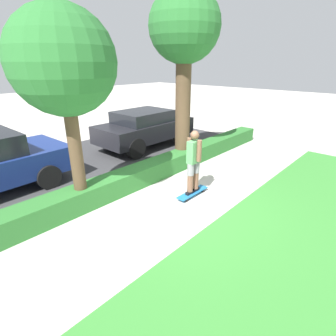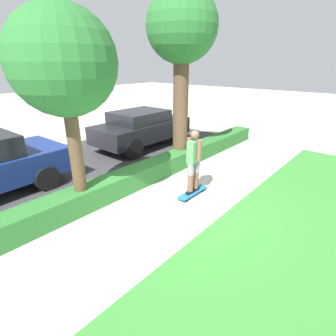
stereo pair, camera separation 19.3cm
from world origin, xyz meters
name	(u,v)px [view 1 (the left image)]	position (x,y,z in m)	size (l,w,h in m)	color
ground_plane	(180,205)	(0.00, 0.00, 0.00)	(60.00, 60.00, 0.00)	#BCB7AD
grass_lawn_strip	(316,266)	(0.00, -3.00, 0.01)	(13.01, 4.00, 0.01)	#388433
street_asphalt	(86,163)	(0.00, 4.20, 0.00)	(13.01, 5.00, 0.01)	#38383A
hedge_row	(135,177)	(0.00, 1.60, 0.26)	(13.01, 0.60, 0.52)	#2D702D
skateboard	(193,193)	(0.59, 0.07, 0.08)	(1.02, 0.24, 0.10)	#1E6BAD
skater_person	(194,161)	(0.59, 0.07, 0.95)	(0.49, 0.41, 1.60)	black
tree_near	(64,64)	(-1.64, 1.58, 3.14)	(2.05, 2.05, 4.21)	brown
tree_mid	(184,34)	(2.23, 1.80, 3.95)	(2.06, 2.06, 5.17)	brown
parked_car_middle	(145,127)	(2.66, 4.07, 0.79)	(3.96, 1.86, 1.46)	black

